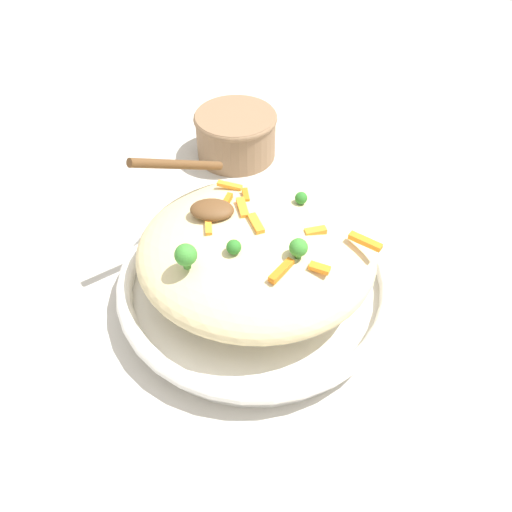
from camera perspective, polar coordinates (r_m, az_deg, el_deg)
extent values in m
plane|color=beige|center=(0.74, 0.00, -4.41)|extent=(2.40, 2.40, 0.00)
cylinder|color=white|center=(0.73, 0.00, -3.75)|extent=(0.35, 0.35, 0.03)
torus|color=white|center=(0.71, 0.00, -2.49)|extent=(0.38, 0.38, 0.02)
torus|color=black|center=(0.71, 0.00, -2.26)|extent=(0.37, 0.37, 0.00)
ellipsoid|color=beige|center=(0.68, 0.00, 0.43)|extent=(0.31, 0.29, 0.09)
cube|color=orange|center=(0.68, -3.30, 5.79)|extent=(0.01, 0.04, 0.01)
cube|color=orange|center=(0.65, -5.25, 3.39)|extent=(0.02, 0.04, 0.01)
cube|color=orange|center=(0.67, -1.48, 5.24)|extent=(0.02, 0.04, 0.01)
cube|color=orange|center=(0.60, 6.92, -1.30)|extent=(0.03, 0.02, 0.01)
cube|color=orange|center=(0.65, 6.48, 2.98)|extent=(0.03, 0.02, 0.01)
cube|color=orange|center=(0.69, -1.13, 6.58)|extent=(0.01, 0.03, 0.01)
cube|color=orange|center=(0.72, -2.89, 7.66)|extent=(0.04, 0.02, 0.01)
cube|color=orange|center=(0.64, 11.79, 1.56)|extent=(0.04, 0.03, 0.01)
cube|color=orange|center=(0.60, 2.78, -1.60)|extent=(0.03, 0.04, 0.01)
cube|color=orange|center=(0.64, 0.12, 3.40)|extent=(0.02, 0.04, 0.01)
cylinder|color=#296820|center=(0.69, 4.89, 5.79)|extent=(0.01, 0.01, 0.00)
sphere|color=#2D7A28|center=(0.68, 4.93, 6.30)|extent=(0.02, 0.02, 0.02)
cylinder|color=#377928|center=(0.61, 4.57, 0.12)|extent=(0.01, 0.01, 0.01)
sphere|color=#3D8E33|center=(0.60, 4.64, 0.92)|extent=(0.02, 0.02, 0.02)
cylinder|color=#377928|center=(0.61, -7.51, -0.85)|extent=(0.01, 0.01, 0.01)
sphere|color=#3D8E33|center=(0.60, -7.64, 0.12)|extent=(0.03, 0.03, 0.03)
cylinder|color=#296820|center=(0.62, -2.40, 0.40)|extent=(0.01, 0.01, 0.00)
sphere|color=#2D7A28|center=(0.61, -2.43, 0.98)|extent=(0.02, 0.02, 0.02)
ellipsoid|color=brown|center=(0.66, -4.80, 5.03)|extent=(0.06, 0.04, 0.02)
cylinder|color=brown|center=(0.69, -8.45, 9.81)|extent=(0.10, 0.11, 0.08)
cylinder|color=#8C6B4C|center=(0.98, -2.19, 12.97)|extent=(0.14, 0.14, 0.08)
torus|color=#8C6B4C|center=(0.96, -2.25, 14.80)|extent=(0.15, 0.15, 0.01)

